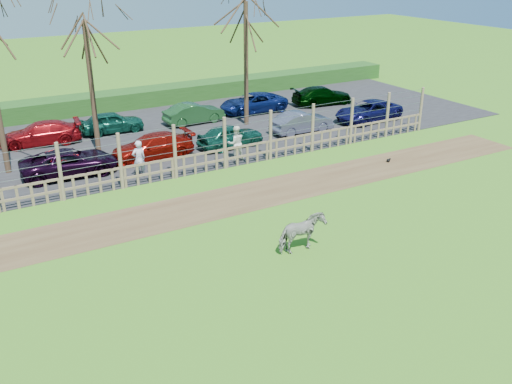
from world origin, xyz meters
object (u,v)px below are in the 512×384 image
crow (388,160)px  car_10 (112,122)px  zebra (302,233)px  car_3 (152,147)px  car_9 (40,133)px  visitor_a (139,159)px  car_4 (230,136)px  car_2 (69,163)px  car_5 (302,122)px  car_12 (253,103)px  car_6 (368,111)px  tree_mid (88,56)px  visitor_b (236,143)px  car_13 (322,96)px  car_11 (194,113)px  tree_right (246,34)px

crow → car_10: car_10 is taller
zebra → car_3: 11.59m
car_9 → car_10: same height
visitor_a → car_4: (5.58, 1.81, -0.26)m
car_2 → car_5: bearing=-85.8°
car_3 → car_12: (8.71, 5.18, 0.00)m
zebra → car_6: zebra is taller
car_10 → car_3: bearing=-173.2°
car_6 → car_3: bearing=-94.4°
tree_mid → zebra: bearing=-77.8°
visitor_b → tree_mid: bearing=-30.6°
car_9 → car_10: size_ratio=1.17×
car_2 → car_13: bearing=-71.4°
car_9 → car_11: bearing=95.2°
tree_right → car_12: tree_right is taller
car_5 → tree_right: bearing=31.6°
visitor_a → car_10: (1.00, 7.47, -0.26)m
visitor_a → car_2: bearing=-39.4°
visitor_b → car_3: visitor_b is taller
zebra → tree_mid: bearing=9.7°
car_2 → car_6: same height
car_11 → car_13: 9.31m
tree_mid → car_13: size_ratio=1.65×
visitor_a → car_10: size_ratio=0.49×
tree_mid → car_13: (15.71, 2.14, -4.23)m
zebra → car_2: 12.34m
car_5 → car_12: same height
zebra → car_10: size_ratio=0.46×
visitor_a → car_9: visitor_a is taller
car_6 → car_9: 18.75m
car_5 → car_10: 10.71m
car_4 → car_9: (-8.49, 5.40, 0.00)m
tree_right → visitor_b: bearing=-123.8°
car_4 → car_5: bearing=-90.3°
tree_mid → crow: bearing=-36.5°
crow → visitor_b: bearing=148.3°
visitor_a → visitor_b: 4.86m
car_12 → car_2: bearing=-65.3°
car_4 → car_13: size_ratio=0.85×
crow → car_12: size_ratio=0.05×
visitor_b → car_12: bearing=-114.4°
tree_mid → car_9: (-2.32, 2.55, -4.23)m
tree_right → car_6: bearing=-24.4°
tree_right → car_13: tree_right is taller
tree_right → car_4: (-2.83, -3.35, -4.60)m
visitor_b → car_12: 9.15m
tree_right → visitor_a: tree_right is taller
tree_mid → car_4: 8.01m
car_4 → car_12: same height
crow → car_10: size_ratio=0.07×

